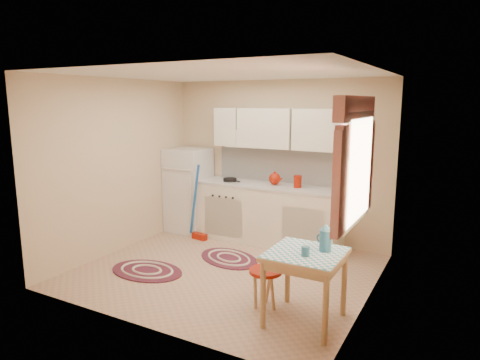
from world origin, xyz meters
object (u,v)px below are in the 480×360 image
table (305,287)px  stool (265,288)px  fridge (189,190)px  base_cabinets (268,215)px

table → stool: size_ratio=1.71×
fridge → stool: (2.34, -1.90, -0.49)m
fridge → base_cabinets: bearing=2.0°
stool → base_cabinets: bearing=114.4°
fridge → table: 3.46m
base_cabinets → stool: (0.88, -1.95, -0.23)m
fridge → stool: 3.06m
fridge → base_cabinets: 1.48m
base_cabinets → table: bearing=-56.4°
base_cabinets → stool: 2.16m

